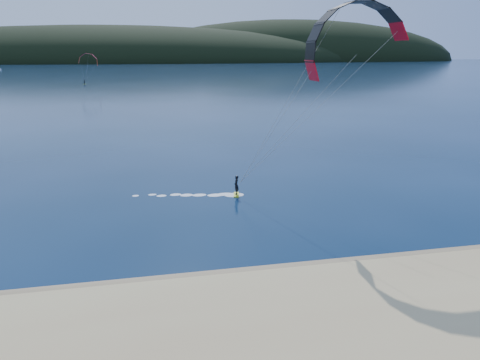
% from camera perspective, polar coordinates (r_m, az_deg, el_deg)
% --- Properties ---
extents(ground, '(1800.00, 1800.00, 0.00)m').
position_cam_1_polar(ground, '(25.27, -1.68, -17.66)').
color(ground, '#071B33').
rests_on(ground, ground).
extents(wet_sand, '(220.00, 2.50, 0.10)m').
position_cam_1_polar(wet_sand, '(29.05, -3.26, -12.73)').
color(wet_sand, olive).
rests_on(wet_sand, ground).
extents(headland, '(1200.00, 310.00, 140.00)m').
position_cam_1_polar(headland, '(766.15, -11.66, 14.69)').
color(headland, black).
rests_on(headland, ground).
extents(kitesurfer_near, '(25.77, 7.46, 18.30)m').
position_cam_1_polar(kitesurfer_near, '(42.18, 14.23, 14.92)').
color(kitesurfer_near, '#BFD118').
rests_on(kitesurfer_near, ground).
extents(kitesurfer_far, '(8.76, 6.71, 12.26)m').
position_cam_1_polar(kitesurfer_far, '(217.61, -18.97, 14.05)').
color(kitesurfer_far, '#BFD118').
rests_on(kitesurfer_far, ground).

